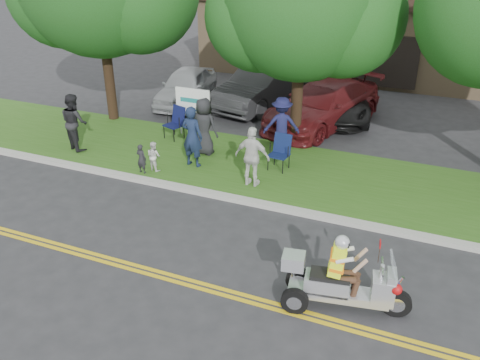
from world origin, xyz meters
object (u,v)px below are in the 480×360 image
at_px(spectator_adult_mid, 74,122).
at_px(lawn_chair_b, 281,150).
at_px(lawn_chair_a, 176,120).
at_px(parked_car_left, 263,86).
at_px(spectator_adult_right, 252,157).
at_px(parked_car_right, 323,105).
at_px(parked_car_far_left, 186,86).
at_px(trike_scooter, 340,283).
at_px(spectator_adult_left, 192,136).
at_px(parked_car_mid, 341,100).

bearing_deg(spectator_adult_mid, lawn_chair_b, -145.05).
xyz_separation_m(lawn_chair_a, parked_car_left, (1.36, 4.63, 0.13)).
relative_size(lawn_chair_a, lawn_chair_b, 1.03).
relative_size(spectator_adult_right, parked_car_right, 0.31).
distance_m(lawn_chair_a, parked_car_far_left, 4.09).
height_order(trike_scooter, parked_car_right, trike_scooter).
distance_m(spectator_adult_left, parked_car_right, 5.73).
distance_m(lawn_chair_b, parked_car_left, 6.18).
height_order(spectator_adult_mid, parked_car_right, spectator_adult_mid).
relative_size(spectator_adult_mid, parked_car_right, 0.33).
distance_m(spectator_adult_left, spectator_adult_right, 2.17).
bearing_deg(spectator_adult_left, trike_scooter, 145.33).
xyz_separation_m(lawn_chair_b, spectator_adult_right, (-0.35, -1.36, 0.26)).
bearing_deg(spectator_adult_left, spectator_adult_mid, 9.19).
distance_m(spectator_adult_left, parked_car_left, 6.42).
xyz_separation_m(spectator_adult_right, parked_car_left, (-2.31, 6.94, -0.11)).
relative_size(spectator_adult_left, spectator_adult_mid, 1.02).
xyz_separation_m(trike_scooter, lawn_chair_a, (-6.99, 6.26, 0.15)).
relative_size(parked_car_far_left, parked_car_mid, 0.89).
bearing_deg(spectator_adult_right, parked_car_far_left, -47.81).
distance_m(spectator_adult_mid, spectator_adult_right, 6.13).
height_order(lawn_chair_a, spectator_adult_left, spectator_adult_left).
xyz_separation_m(trike_scooter, spectator_adult_left, (-5.43, 4.47, 0.47)).
bearing_deg(trike_scooter, parked_car_mid, 92.69).
bearing_deg(parked_car_right, spectator_adult_left, -98.16).
height_order(lawn_chair_a, lawn_chair_b, lawn_chair_a).
xyz_separation_m(lawn_chair_b, spectator_adult_left, (-2.46, -0.83, 0.33)).
bearing_deg(lawn_chair_a, spectator_adult_right, -13.47).
xyz_separation_m(spectator_adult_left, spectator_adult_right, (2.11, -0.53, -0.07)).
bearing_deg(spectator_adult_left, parked_car_mid, -110.31).
distance_m(lawn_chair_a, spectator_adult_right, 4.34).
bearing_deg(trike_scooter, parked_car_far_left, 120.67).
xyz_separation_m(lawn_chair_a, spectator_adult_left, (1.56, -1.78, 0.31)).
bearing_deg(parked_car_left, trike_scooter, -51.25).
relative_size(lawn_chair_a, parked_car_left, 0.21).
bearing_deg(spectator_adult_left, spectator_adult_right, 170.73).
relative_size(lawn_chair_b, parked_car_left, 0.20).
height_order(spectator_adult_right, parked_car_mid, spectator_adult_right).
xyz_separation_m(spectator_adult_right, parked_car_far_left, (-5.31, 6.06, -0.24)).
relative_size(spectator_adult_left, parked_car_far_left, 0.44).
distance_m(parked_car_left, parked_car_mid, 3.18).
bearing_deg(parked_car_right, parked_car_far_left, -165.37).
bearing_deg(parked_car_left, parked_car_far_left, -152.21).
xyz_separation_m(trike_scooter, spectator_adult_right, (-3.33, 3.95, 0.39)).
height_order(trike_scooter, parked_car_mid, trike_scooter).
bearing_deg(lawn_chair_a, parked_car_far_left, 132.42).
bearing_deg(parked_car_mid, spectator_adult_right, -108.39).
bearing_deg(parked_car_far_left, parked_car_right, -13.00).
bearing_deg(parked_car_mid, lawn_chair_b, -106.54).
bearing_deg(parked_car_far_left, spectator_adult_mid, -106.80).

